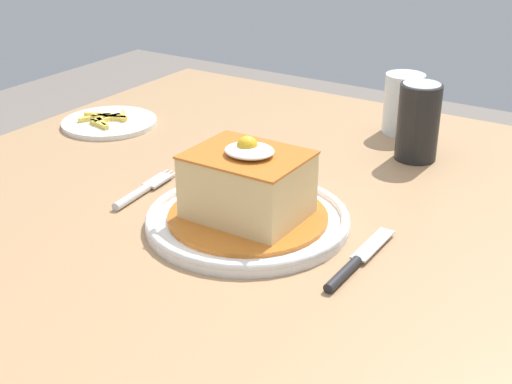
% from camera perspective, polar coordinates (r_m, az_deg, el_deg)
% --- Properties ---
extents(dining_table, '(1.25, 1.09, 0.76)m').
position_cam_1_polar(dining_table, '(0.98, 4.46, -8.03)').
color(dining_table, '#A87F56').
rests_on(dining_table, ground_plane).
extents(main_plate, '(0.27, 0.27, 0.02)m').
position_cam_1_polar(main_plate, '(0.93, -0.67, -2.17)').
color(main_plate, white).
rests_on(main_plate, dining_table).
extents(sandwich_meal, '(0.21, 0.21, 0.11)m').
position_cam_1_polar(sandwich_meal, '(0.91, -0.68, 0.30)').
color(sandwich_meal, '#C66B23').
rests_on(sandwich_meal, main_plate).
extents(fork, '(0.03, 0.14, 0.01)m').
position_cam_1_polar(fork, '(1.02, -9.26, 0.05)').
color(fork, silver).
rests_on(fork, dining_table).
extents(knife, '(0.02, 0.17, 0.01)m').
position_cam_1_polar(knife, '(0.84, 7.72, -5.83)').
color(knife, '#262628').
rests_on(knife, dining_table).
extents(soda_can, '(0.07, 0.07, 0.12)m').
position_cam_1_polar(soda_can, '(1.15, 12.89, 5.50)').
color(soda_can, black).
rests_on(soda_can, dining_table).
extents(drinking_glass, '(0.07, 0.07, 0.10)m').
position_cam_1_polar(drinking_glass, '(1.27, 11.70, 6.62)').
color(drinking_glass, '#3F2314').
rests_on(drinking_glass, dining_table).
extents(side_plate_fries, '(0.17, 0.17, 0.02)m').
position_cam_1_polar(side_plate_fries, '(1.32, -11.71, 5.51)').
color(side_plate_fries, white).
rests_on(side_plate_fries, dining_table).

